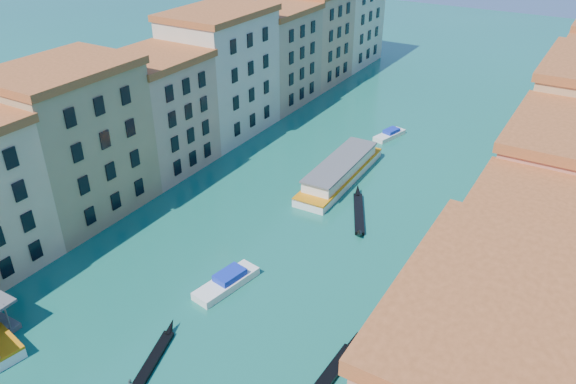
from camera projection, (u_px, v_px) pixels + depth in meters
left_bank_palazzos at (198, 88)px, 90.61m from camera, size 12.80×128.40×21.00m
right_bank_palazzos at (575, 168)px, 65.78m from camera, size 12.80×128.40×21.00m
quay at (491, 216)px, 73.91m from camera, size 4.00×140.00×1.00m
vaporetto_far at (340, 171)px, 83.23m from camera, size 5.27×21.15×3.13m
gondola_fore at (150, 363)px, 51.81m from camera, size 4.16×10.88×2.23m
gondola_right at (323, 383)px, 49.60m from camera, size 1.56×13.46×2.69m
gondola_far at (359, 211)px, 75.18m from camera, size 6.67×12.17×1.86m
motorboat_mid at (227, 281)px, 61.81m from camera, size 3.87×8.36×1.67m
motorboat_far at (390, 134)px, 97.22m from camera, size 3.75×6.96×1.38m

